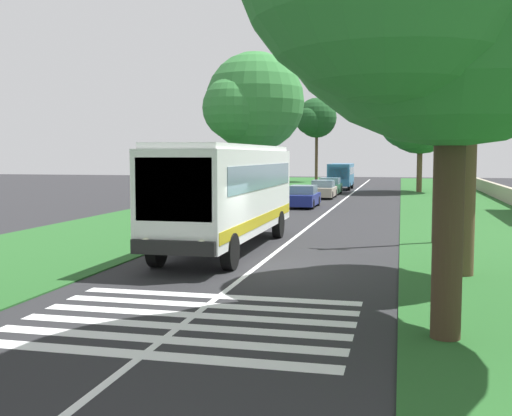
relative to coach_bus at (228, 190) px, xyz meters
name	(u,v)px	position (x,y,z in m)	size (l,w,h in m)	color
ground	(255,269)	(-3.52, -1.80, -2.15)	(160.00, 160.00, 0.00)	#262628
grass_verge_left	(174,215)	(11.48, 6.40, -2.13)	(120.00, 8.00, 0.04)	#235623
grass_verge_right	(482,222)	(11.48, -10.00, -2.13)	(120.00, 8.00, 0.04)	#235623
centre_line	(319,219)	(11.48, -1.80, -2.14)	(110.00, 0.16, 0.01)	silver
coach_bus	(228,190)	(0.00, 0.00, 0.00)	(11.16, 2.62, 3.73)	white
zebra_crossing	(187,321)	(-9.55, -1.80, -2.14)	(4.95, 6.80, 0.01)	silver
trailing_car_0	(303,197)	(18.55, 0.15, -1.48)	(4.30, 1.78, 1.43)	navy
trailing_car_1	(323,190)	(27.42, -0.08, -1.48)	(4.30, 1.78, 1.43)	#B7A893
trailing_car_2	(330,187)	(32.58, -0.03, -1.48)	(4.30, 1.78, 1.43)	#145933
trailing_minibus_0	(341,174)	(40.29, -0.25, -0.60)	(6.00, 2.14, 2.53)	teal
roadside_tree_left_0	(315,119)	(56.86, 4.56, 5.75)	(5.87, 4.98, 10.49)	#4C3826
roadside_tree_left_2	(253,104)	(18.15, 3.43, 4.50)	(7.38, 6.38, 9.97)	brown
roadside_tree_right_0	(418,117)	(37.04, -7.39, 4.66)	(9.09, 7.22, 10.57)	brown
roadside_tree_right_2	(466,34)	(-3.34, -7.64, 4.52)	(6.00, 5.32, 9.42)	brown
utility_pole	(437,130)	(3.16, -7.30, 2.19)	(0.24, 1.40, 8.30)	#473828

